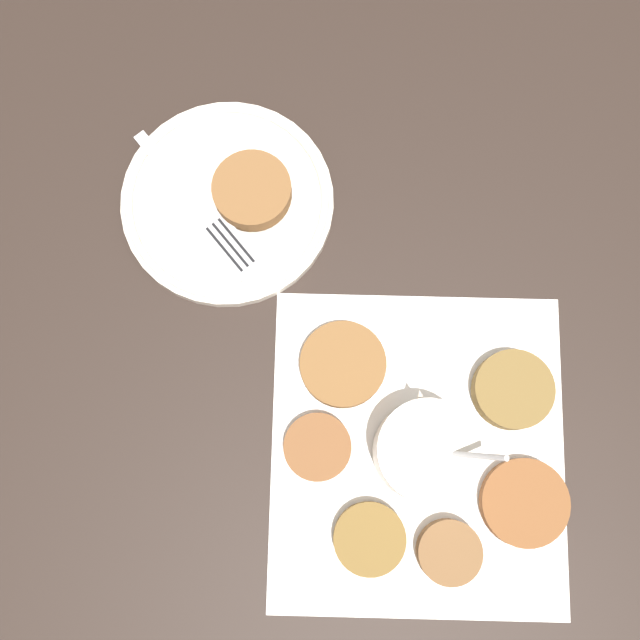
% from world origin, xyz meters
% --- Properties ---
extents(ground_plane, '(4.00, 4.00, 0.00)m').
position_xyz_m(ground_plane, '(0.00, 0.00, 0.00)').
color(ground_plane, black).
extents(napkin, '(0.33, 0.31, 0.00)m').
position_xyz_m(napkin, '(0.02, 0.03, 0.00)').
color(napkin, white).
rests_on(napkin, ground_plane).
extents(sauce_bowl, '(0.10, 0.10, 0.12)m').
position_xyz_m(sauce_bowl, '(0.02, 0.02, 0.03)').
color(sauce_bowl, silver).
rests_on(sauce_bowl, napkin).
extents(fritter_0, '(0.08, 0.08, 0.02)m').
position_xyz_m(fritter_0, '(0.11, 0.09, 0.01)').
color(fritter_0, brown).
rests_on(fritter_0, napkin).
extents(fritter_1, '(0.07, 0.07, 0.02)m').
position_xyz_m(fritter_1, '(-0.05, 0.08, 0.01)').
color(fritter_1, brown).
rests_on(fritter_1, napkin).
extents(fritter_2, '(0.06, 0.06, 0.02)m').
position_xyz_m(fritter_2, '(-0.07, 0.01, 0.01)').
color(fritter_2, brown).
rests_on(fritter_2, napkin).
extents(fritter_3, '(0.07, 0.07, 0.02)m').
position_xyz_m(fritter_3, '(0.07, -0.07, 0.01)').
color(fritter_3, brown).
rests_on(fritter_3, napkin).
extents(fritter_4, '(0.08, 0.08, 0.01)m').
position_xyz_m(fritter_4, '(-0.04, -0.06, 0.01)').
color(fritter_4, brown).
rests_on(fritter_4, napkin).
extents(fritter_5, '(0.06, 0.06, 0.02)m').
position_xyz_m(fritter_5, '(0.04, 0.12, 0.01)').
color(fritter_5, brown).
rests_on(fritter_5, napkin).
extents(serving_plate, '(0.21, 0.21, 0.02)m').
position_xyz_m(serving_plate, '(0.28, 0.18, 0.01)').
color(serving_plate, silver).
rests_on(serving_plate, ground_plane).
extents(fritter_on_plate, '(0.08, 0.08, 0.02)m').
position_xyz_m(fritter_on_plate, '(0.28, 0.15, 0.03)').
color(fritter_on_plate, brown).
rests_on(fritter_on_plate, serving_plate).
extents(fork, '(0.16, 0.11, 0.00)m').
position_xyz_m(fork, '(0.27, 0.20, 0.02)').
color(fork, silver).
rests_on(fork, serving_plate).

